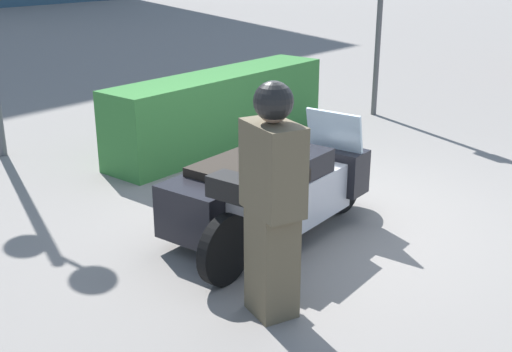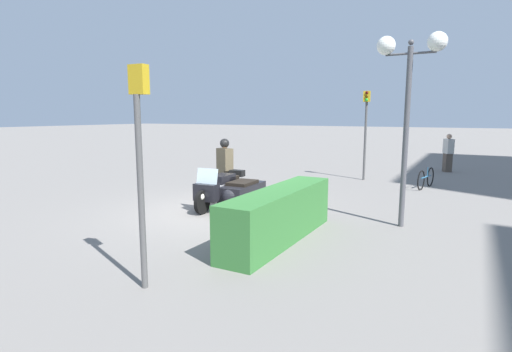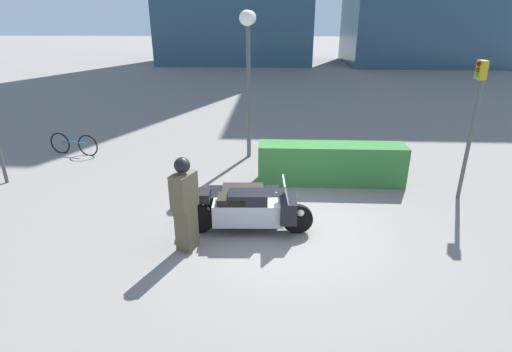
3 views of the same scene
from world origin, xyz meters
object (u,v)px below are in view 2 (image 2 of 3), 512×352
at_px(traffic_light_near, 140,143).
at_px(bicycle_parked, 426,178).
at_px(police_motorcycle, 231,191).
at_px(pedestrian_bystander, 448,153).
at_px(traffic_light_far, 366,122).
at_px(hedge_bush_curbside, 279,215).
at_px(twin_lamp_post, 409,72).
at_px(officer_rider, 225,166).

distance_m(traffic_light_near, bicycle_parked, 11.12).
xyz_separation_m(police_motorcycle, pedestrian_bystander, (-10.49, 4.67, 0.38)).
bearing_deg(traffic_light_far, pedestrian_bystander, 137.01).
relative_size(traffic_light_near, traffic_light_far, 0.94).
bearing_deg(hedge_bush_curbside, twin_lamp_post, 138.42).
height_order(police_motorcycle, bicycle_parked, police_motorcycle).
xyz_separation_m(twin_lamp_post, bicycle_parked, (-5.47, -0.06, -3.07)).
relative_size(officer_rider, traffic_light_far, 0.53).
xyz_separation_m(police_motorcycle, traffic_light_far, (-6.46, 1.98, 1.77)).
distance_m(traffic_light_near, traffic_light_far, 11.35).
xyz_separation_m(officer_rider, traffic_light_near, (5.99, 2.55, 1.16)).
bearing_deg(hedge_bush_curbside, pedestrian_bystander, 169.52).
xyz_separation_m(police_motorcycle, officer_rider, (-1.11, -0.93, 0.49)).
xyz_separation_m(traffic_light_near, bicycle_parked, (-10.65, 2.67, -1.78)).
xyz_separation_m(officer_rider, pedestrian_bystander, (-9.38, 5.60, -0.11)).
bearing_deg(bicycle_parked, police_motorcycle, -25.34).
distance_m(officer_rider, bicycle_parked, 7.02).
xyz_separation_m(police_motorcycle, bicycle_parked, (-5.76, 4.29, -0.13)).
bearing_deg(officer_rider, bicycle_parked, -26.34).
height_order(twin_lamp_post, pedestrian_bystander, twin_lamp_post).
xyz_separation_m(hedge_bush_curbside, pedestrian_bystander, (-12.43, 2.30, 0.32)).
bearing_deg(police_motorcycle, bicycle_parked, 140.80).
height_order(police_motorcycle, hedge_bush_curbside, police_motorcycle).
xyz_separation_m(police_motorcycle, traffic_light_near, (4.88, 1.62, 1.65)).
height_order(officer_rider, pedestrian_bystander, officer_rider).
bearing_deg(police_motorcycle, officer_rider, -142.53).
bearing_deg(traffic_light_far, hedge_bush_curbside, -6.69).
bearing_deg(officer_rider, twin_lamp_post, -76.81).
distance_m(hedge_bush_curbside, pedestrian_bystander, 12.65).
bearing_deg(police_motorcycle, traffic_light_near, 15.76).
xyz_separation_m(pedestrian_bystander, bicycle_parked, (4.73, -0.38, -0.51)).
height_order(traffic_light_far, bicycle_parked, traffic_light_far).
distance_m(officer_rider, twin_lamp_post, 5.88).
height_order(twin_lamp_post, traffic_light_far, twin_lamp_post).
bearing_deg(police_motorcycle, hedge_bush_curbside, 48.13).
bearing_deg(police_motorcycle, traffic_light_far, 160.39).
distance_m(police_motorcycle, hedge_bush_curbside, 3.06).
relative_size(pedestrian_bystander, bicycle_parked, 1.01).
distance_m(police_motorcycle, twin_lamp_post, 5.26).
bearing_deg(pedestrian_bystander, officer_rider, -150.47).
xyz_separation_m(police_motorcycle, twin_lamp_post, (-0.30, 4.35, 2.94)).
bearing_deg(hedge_bush_curbside, traffic_light_near, -14.31).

